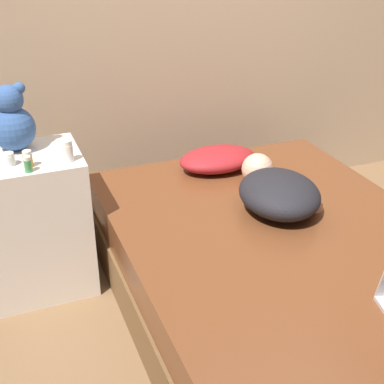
% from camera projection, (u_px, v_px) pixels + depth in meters
% --- Properties ---
extents(ground_plane, '(12.00, 12.00, 0.00)m').
position_uv_depth(ground_plane, '(282.00, 312.00, 2.58)').
color(ground_plane, brown).
extents(bed, '(1.45, 2.05, 0.42)m').
position_uv_depth(bed, '(286.00, 277.00, 2.49)').
color(bed, brown).
rests_on(bed, ground_plane).
extents(nightstand, '(0.53, 0.44, 0.72)m').
position_uv_depth(nightstand, '(32.00, 223.00, 2.63)').
color(nightstand, silver).
rests_on(nightstand, ground_plane).
extents(pillow, '(0.45, 0.29, 0.12)m').
position_uv_depth(pillow, '(218.00, 159.00, 3.01)').
color(pillow, maroon).
rests_on(pillow, bed).
extents(person_lying, '(0.44, 0.63, 0.18)m').
position_uv_depth(person_lying, '(277.00, 190.00, 2.61)').
color(person_lying, black).
rests_on(person_lying, bed).
extents(teddy_bear, '(0.21, 0.21, 0.32)m').
position_uv_depth(teddy_bear, '(12.00, 122.00, 2.48)').
color(teddy_bear, '#335693').
rests_on(teddy_bear, nightstand).
extents(bottle_white, '(0.05, 0.05, 0.10)m').
position_uv_depth(bottle_white, '(68.00, 151.00, 2.40)').
color(bottle_white, white).
rests_on(bottle_white, nightstand).
extents(bottle_green, '(0.03, 0.03, 0.07)m').
position_uv_depth(bottle_green, '(28.00, 164.00, 2.30)').
color(bottle_green, '#3D8E4C').
rests_on(bottle_green, nightstand).
extents(bottle_amber, '(0.04, 0.04, 0.08)m').
position_uv_depth(bottle_amber, '(28.00, 159.00, 2.35)').
color(bottle_amber, gold).
rests_on(bottle_amber, nightstand).
extents(bottle_clear, '(0.05, 0.05, 0.06)m').
position_uv_depth(bottle_clear, '(9.00, 159.00, 2.36)').
color(bottle_clear, silver).
rests_on(bottle_clear, nightstand).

